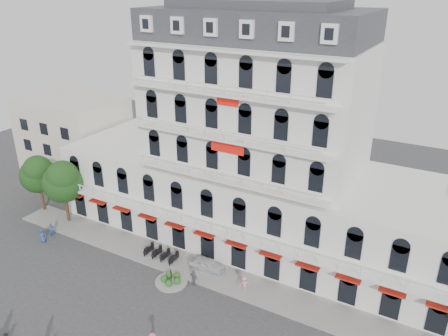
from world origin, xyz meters
TOP-DOWN VIEW (x-y plane):
  - ground at (0.00, 0.00)m, footprint 120.00×120.00m
  - sidewalk at (0.00, 9.00)m, footprint 53.00×4.00m
  - main_building at (0.00, 18.00)m, footprint 45.00×15.00m
  - flank_building_west at (-30.00, 20.00)m, footprint 14.00×10.00m
  - traffic_island at (-3.00, 6.00)m, footprint 3.20×3.20m
  - parked_scooter_row at (-6.35, 8.80)m, footprint 4.40×1.80m
  - tree_west_outer at (-25.95, 9.98)m, footprint 4.50×4.48m
  - tree_west_inner at (-20.95, 9.48)m, footprint 4.76×4.76m
  - parked_car at (-1.06, 9.50)m, footprint 3.86×1.78m
  - pedestrian_left at (-20.00, 4.83)m, footprint 0.97×0.90m
  - pedestrian_mid at (-0.87, 6.80)m, footprint 1.04×0.58m
  - pedestrian_right at (3.82, 8.39)m, footprint 1.22×1.20m
  - pedestrian_far at (-20.00, 6.11)m, footprint 0.72×0.73m

SIDE VIEW (x-z plane):
  - ground at x=0.00m, z-range 0.00..0.00m
  - parked_scooter_row at x=-6.35m, z-range -0.55..0.55m
  - sidewalk at x=0.00m, z-range 0.00..0.16m
  - traffic_island at x=-3.00m, z-range -0.54..1.06m
  - parked_car at x=-1.06m, z-range 0.00..1.28m
  - pedestrian_left at x=-20.00m, z-range 0.00..1.67m
  - pedestrian_right at x=3.82m, z-range 0.00..1.68m
  - pedestrian_mid at x=-0.87m, z-range 0.00..1.69m
  - pedestrian_far at x=-20.00m, z-range 0.00..1.70m
  - tree_west_outer at x=-25.95m, z-range 1.47..9.23m
  - tree_west_inner at x=-20.95m, z-range 1.56..9.81m
  - flank_building_west at x=-30.00m, z-range 0.00..12.00m
  - main_building at x=0.00m, z-range -2.94..22.86m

